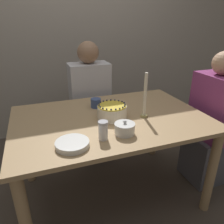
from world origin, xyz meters
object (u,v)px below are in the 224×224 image
Objects in this scene: sugar_bowl at (125,129)px; sugar_shaker at (103,130)px; person_woman_floral at (211,129)px; candle at (145,99)px; person_man_blue_shirt at (90,109)px; cake at (112,111)px.

sugar_shaker is (-0.15, -0.02, 0.02)m from sugar_bowl.
sugar_shaker is 1.13m from person_woman_floral.
person_woman_floral is at bearing 10.57° from sugar_shaker.
candle is 0.77m from person_woman_floral.
person_man_blue_shirt reaches higher than candle.
cake is 1.80× the size of sugar_shaker.
person_man_blue_shirt is at bearing 49.37° from person_woman_floral.
person_man_blue_shirt is 1.03× the size of person_woman_floral.
person_man_blue_shirt reaches higher than person_woman_floral.
cake is 0.65× the size of candle.
person_woman_floral reaches higher than sugar_shaker.
person_man_blue_shirt is at bearing 106.51° from candle.
candle reaches higher than cake.
sugar_bowl is 0.33m from candle.
candle is (0.24, 0.19, 0.11)m from sugar_bowl.
candle reaches higher than sugar_shaker.
person_woman_floral is (0.91, -0.78, -0.02)m from person_man_blue_shirt.
sugar_shaker is 0.45m from candle.
sugar_bowl is 0.98m from person_woman_floral.
person_man_blue_shirt is 1.20m from person_woman_floral.
sugar_shaker is at bearing 80.41° from person_man_blue_shirt.
person_woman_floral is (1.07, 0.20, -0.28)m from sugar_shaker.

